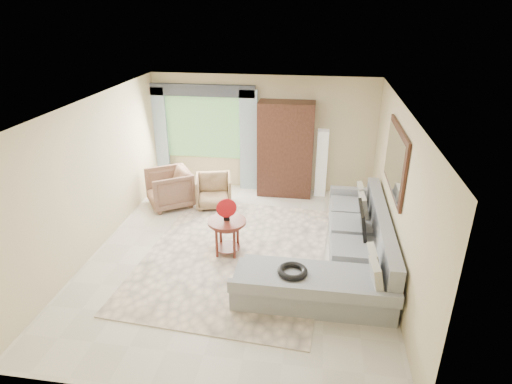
% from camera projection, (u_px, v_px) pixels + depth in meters
% --- Properties ---
extents(ground, '(6.00, 6.00, 0.00)m').
position_uv_depth(ground, '(239.00, 254.00, 7.43)').
color(ground, silver).
rests_on(ground, ground).
extents(area_rug, '(3.27, 4.20, 0.02)m').
position_uv_depth(area_rug, '(236.00, 254.00, 7.42)').
color(area_rug, '#FAE2C5').
rests_on(area_rug, ground).
extents(sectional_sofa, '(2.30, 3.46, 0.90)m').
position_uv_depth(sectional_sofa, '(345.00, 254.00, 6.91)').
color(sectional_sofa, gray).
rests_on(sectional_sofa, ground).
extents(tv_screen, '(0.14, 0.74, 0.48)m').
position_uv_depth(tv_screen, '(363.00, 220.00, 7.05)').
color(tv_screen, black).
rests_on(tv_screen, sectional_sofa).
extents(garden_hose, '(0.43, 0.43, 0.09)m').
position_uv_depth(garden_hose, '(293.00, 271.00, 6.02)').
color(garden_hose, black).
rests_on(garden_hose, sectional_sofa).
extents(coffee_table, '(0.65, 0.65, 0.65)m').
position_uv_depth(coffee_table, '(227.00, 236.00, 7.31)').
color(coffee_table, '#502115').
rests_on(coffee_table, ground).
extents(red_disc, '(0.33, 0.13, 0.34)m').
position_uv_depth(red_disc, '(226.00, 208.00, 7.09)').
color(red_disc, red).
rests_on(red_disc, coffee_table).
extents(armchair_left, '(1.20, 1.20, 0.80)m').
position_uv_depth(armchair_left, '(169.00, 188.00, 9.05)').
color(armchair_left, '#8B634B').
rests_on(armchair_left, ground).
extents(armchair_right, '(0.89, 0.90, 0.69)m').
position_uv_depth(armchair_right, '(214.00, 191.00, 9.06)').
color(armchair_right, '#9F8456').
rests_on(armchair_right, ground).
extents(potted_plant, '(0.54, 0.50, 0.50)m').
position_uv_depth(potted_plant, '(179.00, 175.00, 10.15)').
color(potted_plant, '#999999').
rests_on(potted_plant, ground).
extents(armoire, '(1.20, 0.55, 2.10)m').
position_uv_depth(armoire, '(286.00, 149.00, 9.38)').
color(armoire, black).
rests_on(armoire, ground).
extents(floor_lamp, '(0.24, 0.24, 1.50)m').
position_uv_depth(floor_lamp, '(322.00, 163.00, 9.45)').
color(floor_lamp, silver).
rests_on(floor_lamp, ground).
extents(window, '(1.80, 0.04, 1.40)m').
position_uv_depth(window, '(204.00, 127.00, 9.72)').
color(window, '#669E59').
rests_on(window, wall_back).
extents(curtain_left, '(0.40, 0.08, 2.30)m').
position_uv_depth(curtain_left, '(159.00, 137.00, 9.89)').
color(curtain_left, '#9EB7CC').
rests_on(curtain_left, ground).
extents(curtain_right, '(0.40, 0.08, 2.30)m').
position_uv_depth(curtain_right, '(249.00, 141.00, 9.60)').
color(curtain_right, '#9EB7CC').
rests_on(curtain_right, ground).
extents(valance, '(2.40, 0.12, 0.26)m').
position_uv_depth(valance, '(201.00, 90.00, 9.31)').
color(valance, '#1E232D').
rests_on(valance, wall_back).
extents(wall_mirror, '(0.05, 1.70, 1.05)m').
position_uv_depth(wall_mirror, '(395.00, 160.00, 6.69)').
color(wall_mirror, black).
rests_on(wall_mirror, wall_right).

